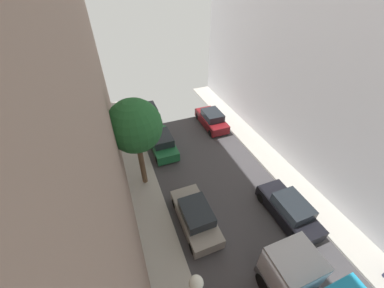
{
  "coord_description": "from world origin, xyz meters",
  "views": [
    {
      "loc": [
        -5.62,
        -2.24,
        12.11
      ],
      "look_at": [
        -0.33,
        11.28,
        0.5
      ],
      "focal_mm": 20.74,
      "sensor_mm": 36.0,
      "label": 1
    }
  ],
  "objects_px": {
    "parked_car_left_5": "(148,114)",
    "potted_plant_0": "(120,125)",
    "parked_car_left_3": "(196,216)",
    "parked_car_right_2": "(289,210)",
    "parked_car_left_4": "(162,143)",
    "street_tree_0": "(135,126)",
    "parked_car_right_3": "(212,119)"
  },
  "relations": [
    {
      "from": "parked_car_left_3",
      "to": "parked_car_right_3",
      "type": "bearing_deg",
      "value": 59.67
    },
    {
      "from": "parked_car_right_3",
      "to": "potted_plant_0",
      "type": "distance_m",
      "value": 8.58
    },
    {
      "from": "parked_car_left_3",
      "to": "parked_car_left_5",
      "type": "distance_m",
      "value": 12.49
    },
    {
      "from": "parked_car_left_3",
      "to": "parked_car_right_2",
      "type": "height_order",
      "value": "same"
    },
    {
      "from": "street_tree_0",
      "to": "parked_car_right_3",
      "type": "bearing_deg",
      "value": 33.14
    },
    {
      "from": "parked_car_left_3",
      "to": "parked_car_left_4",
      "type": "xyz_separation_m",
      "value": [
        0.0,
        7.45,
        0.0
      ]
    },
    {
      "from": "parked_car_left_4",
      "to": "parked_car_right_3",
      "type": "height_order",
      "value": "same"
    },
    {
      "from": "parked_car_left_4",
      "to": "street_tree_0",
      "type": "bearing_deg",
      "value": -124.16
    },
    {
      "from": "parked_car_right_2",
      "to": "parked_car_left_5",
      "type": "bearing_deg",
      "value": 110.91
    },
    {
      "from": "parked_car_left_5",
      "to": "parked_car_left_4",
      "type": "bearing_deg",
      "value": -90.0
    },
    {
      "from": "parked_car_left_4",
      "to": "parked_car_left_5",
      "type": "xyz_separation_m",
      "value": [
        0.0,
        5.04,
        0.0
      ]
    },
    {
      "from": "street_tree_0",
      "to": "potted_plant_0",
      "type": "bearing_deg",
      "value": 96.14
    },
    {
      "from": "parked_car_left_4",
      "to": "parked_car_left_5",
      "type": "distance_m",
      "value": 5.04
    },
    {
      "from": "parked_car_right_2",
      "to": "parked_car_left_4",
      "type": "bearing_deg",
      "value": 120.7
    },
    {
      "from": "parked_car_left_3",
      "to": "street_tree_0",
      "type": "xyz_separation_m",
      "value": [
        -2.12,
        4.32,
        4.13
      ]
    },
    {
      "from": "parked_car_left_4",
      "to": "potted_plant_0",
      "type": "height_order",
      "value": "parked_car_left_4"
    },
    {
      "from": "parked_car_left_5",
      "to": "parked_car_right_3",
      "type": "xyz_separation_m",
      "value": [
        5.4,
        -3.26,
        0.0
      ]
    },
    {
      "from": "parked_car_left_4",
      "to": "parked_car_right_2",
      "type": "height_order",
      "value": "same"
    },
    {
      "from": "parked_car_right_2",
      "to": "street_tree_0",
      "type": "xyz_separation_m",
      "value": [
        -7.52,
        5.96,
        4.13
      ]
    },
    {
      "from": "parked_car_right_2",
      "to": "parked_car_right_3",
      "type": "bearing_deg",
      "value": 90.0
    },
    {
      "from": "parked_car_right_3",
      "to": "parked_car_left_3",
      "type": "bearing_deg",
      "value": -120.33
    },
    {
      "from": "parked_car_left_3",
      "to": "parked_car_left_4",
      "type": "relative_size",
      "value": 1.0
    },
    {
      "from": "parked_car_left_5",
      "to": "potted_plant_0",
      "type": "distance_m",
      "value": 3.07
    },
    {
      "from": "parked_car_left_4",
      "to": "street_tree_0",
      "type": "distance_m",
      "value": 5.6
    },
    {
      "from": "parked_car_left_3",
      "to": "potted_plant_0",
      "type": "xyz_separation_m",
      "value": [
        -2.89,
        11.45,
        -0.06
      ]
    },
    {
      "from": "parked_car_left_4",
      "to": "parked_car_right_3",
      "type": "distance_m",
      "value": 5.69
    },
    {
      "from": "parked_car_left_5",
      "to": "parked_car_right_2",
      "type": "height_order",
      "value": "same"
    },
    {
      "from": "parked_car_right_2",
      "to": "potted_plant_0",
      "type": "bearing_deg",
      "value": 122.33
    },
    {
      "from": "parked_car_left_3",
      "to": "parked_car_left_5",
      "type": "bearing_deg",
      "value": 90.0
    },
    {
      "from": "parked_car_right_3",
      "to": "potted_plant_0",
      "type": "bearing_deg",
      "value": 164.99
    },
    {
      "from": "potted_plant_0",
      "to": "parked_car_left_4",
      "type": "bearing_deg",
      "value": -54.17
    },
    {
      "from": "parked_car_left_3",
      "to": "parked_car_left_4",
      "type": "distance_m",
      "value": 7.45
    }
  ]
}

